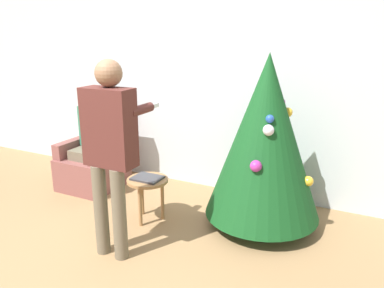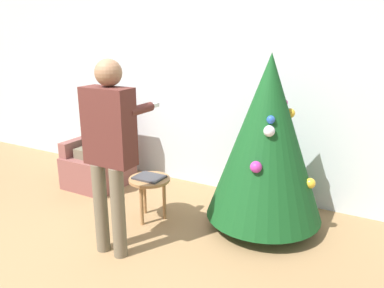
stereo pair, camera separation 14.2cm
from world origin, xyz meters
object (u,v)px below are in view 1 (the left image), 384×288
object	(u,v)px
side_stool	(148,185)
person_standing	(110,143)
armchair	(96,160)
person_seated	(92,136)
christmas_tree	(265,137)

from	to	relation	value
side_stool	person_standing	bearing A→B (deg)	-83.87
armchair	person_seated	size ratio (longest dim) A/B	0.83
christmas_tree	person_seated	xyz separation A→B (m)	(-2.19, 0.05, -0.26)
person_seated	person_standing	size ratio (longest dim) A/B	0.72
christmas_tree	person_seated	bearing A→B (deg)	178.76
christmas_tree	side_stool	bearing A→B (deg)	-158.72
armchair	christmas_tree	bearing A→B (deg)	-2.13
person_seated	person_standing	bearing A→B (deg)	-43.13
side_stool	person_seated	bearing A→B (deg)	157.12
armchair	side_stool	bearing A→B (deg)	-24.37
christmas_tree	side_stool	world-z (taller)	christmas_tree
armchair	side_stool	xyz separation A→B (m)	(1.11, -0.50, 0.05)
christmas_tree	side_stool	distance (m)	1.28
person_seated	side_stool	size ratio (longest dim) A/B	2.69
armchair	person_seated	distance (m)	0.33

